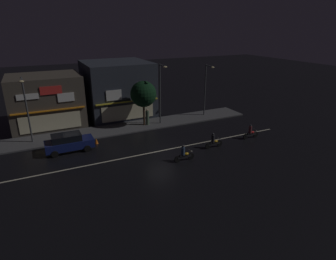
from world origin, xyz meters
TOP-DOWN VIEW (x-y plane):
  - ground_plane at (0.00, 0.00)m, footprint 140.00×140.00m
  - lane_divider_stripe at (0.00, 0.00)m, footprint 27.25×0.16m
  - sidewalk_far at (0.00, 7.33)m, footprint 28.68×3.65m
  - storefront_left_block at (-8.60, 12.29)m, footprint 7.70×6.42m
  - storefront_center_block at (-0.00, 13.27)m, footprint 7.92×8.38m
  - streetlamp_west at (-10.59, 7.03)m, footprint 0.44×1.64m
  - streetlamp_mid at (3.18, 6.72)m, footprint 0.44×1.64m
  - streetlamp_east at (9.64, 7.30)m, footprint 0.44×1.64m
  - pedestrian_on_sidewalk at (1.63, 7.12)m, footprint 0.40×0.40m
  - street_tree at (1.24, 7.16)m, footprint 2.93×2.93m
  - parked_car_near_kerb at (-7.55, 3.71)m, footprint 4.30×1.98m
  - motorcycle_lead at (9.74, -1.16)m, footprint 1.90×0.60m
  - motorcycle_following at (1.03, -2.75)m, footprint 1.90×0.60m
  - motorcycle_opposite_lane at (4.93, -1.51)m, footprint 1.90×0.60m
  - traffic_cone at (-4.92, 4.34)m, footprint 0.36×0.36m

SIDE VIEW (x-z plane):
  - ground_plane at x=0.00m, z-range 0.00..0.00m
  - lane_divider_stripe at x=0.00m, z-range 0.00..0.01m
  - sidewalk_far at x=0.00m, z-range 0.00..0.14m
  - traffic_cone at x=-4.92m, z-range 0.00..0.55m
  - motorcycle_lead at x=9.74m, z-range -0.13..1.39m
  - motorcycle_following at x=1.03m, z-range -0.13..1.39m
  - motorcycle_opposite_lane at x=4.93m, z-range -0.13..1.39m
  - parked_car_near_kerb at x=-7.55m, z-range 0.03..1.70m
  - pedestrian_on_sidewalk at x=1.63m, z-range 0.07..1.93m
  - storefront_left_block at x=-8.60m, z-range 0.00..5.84m
  - storefront_center_block at x=0.00m, z-range 0.00..6.74m
  - street_tree at x=1.24m, z-range 1.22..6.33m
  - streetlamp_east at x=9.64m, z-range 0.76..7.15m
  - streetlamp_west at x=-10.59m, z-range 0.76..7.19m
  - streetlamp_mid at x=3.18m, z-range 0.77..7.66m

